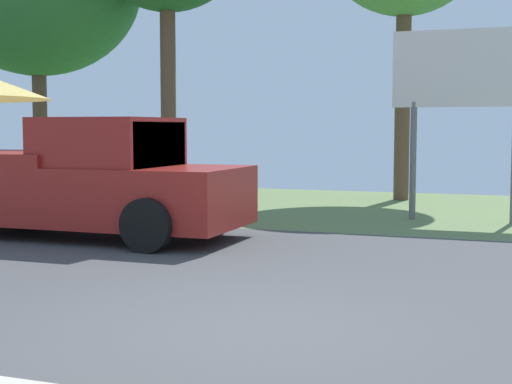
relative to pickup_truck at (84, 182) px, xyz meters
The scene contains 3 objects.
ground_plane 4.55m from the pickup_truck, 17.56° to the right, with size 40.00×22.00×0.20m.
pickup_truck is the anchor object (origin of this frame).
roadside_billboard 6.99m from the pickup_truck, 35.95° to the left, with size 2.60×0.12×3.50m.
Camera 1 is at (2.28, -5.77, 1.73)m, focal length 52.03 mm.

